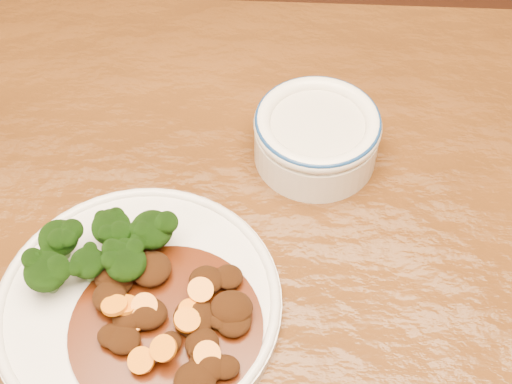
{
  "coord_description": "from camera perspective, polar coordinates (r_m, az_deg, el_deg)",
  "views": [
    {
      "loc": [
        0.01,
        -0.35,
        1.35
      ],
      "look_at": [
        -0.01,
        0.11,
        0.77
      ],
      "focal_mm": 50.0,
      "sensor_mm": 36.0,
      "label": 1
    }
  ],
  "objects": [
    {
      "name": "broccoli_florets",
      "position": [
        0.69,
        -12.5,
        -4.41
      ],
      "size": [
        0.13,
        0.09,
        0.05
      ],
      "color": "#588343",
      "rests_on": "dinner_plate"
    },
    {
      "name": "dinner_plate",
      "position": [
        0.69,
        -9.38,
        -8.73
      ],
      "size": [
        0.27,
        0.27,
        0.02
      ],
      "rotation": [
        0.0,
        0.0,
        0.32
      ],
      "color": "silver",
      "rests_on": "dining_table"
    },
    {
      "name": "mince_stew",
      "position": [
        0.66,
        -6.83,
        -9.95
      ],
      "size": [
        0.18,
        0.18,
        0.03
      ],
      "color": "#411B06",
      "rests_on": "dinner_plate"
    },
    {
      "name": "dining_table",
      "position": [
        0.76,
        0.23,
        -10.93
      ],
      "size": [
        1.51,
        0.91,
        0.75
      ],
      "rotation": [
        0.0,
        0.0,
        -0.01
      ],
      "color": "#542D0E",
      "rests_on": "ground"
    },
    {
      "name": "dip_bowl",
      "position": [
        0.77,
        4.87,
        4.57
      ],
      "size": [
        0.14,
        0.14,
        0.06
      ],
      "rotation": [
        0.0,
        0.0,
        -0.07
      ],
      "color": "white",
      "rests_on": "dining_table"
    }
  ]
}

